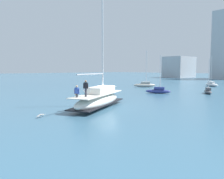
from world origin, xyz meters
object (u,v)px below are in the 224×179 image
(moored_catamaran, at_px, (145,84))
(moored_cutter_right, at_px, (158,91))
(moored_sloop_near, at_px, (211,84))
(seagull, at_px, (41,115))
(moored_cutter_left, at_px, (208,91))
(main_sailboat, at_px, (99,99))

(moored_catamaran, bearing_deg, moored_cutter_right, -41.73)
(moored_sloop_near, xyz_separation_m, moored_cutter_right, (0.35, -21.92, -0.04))
(moored_catamaran, bearing_deg, seagull, -65.61)
(moored_sloop_near, relative_size, moored_catamaran, 0.85)
(moored_cutter_left, relative_size, seagull, 5.54)
(moored_cutter_right, bearing_deg, moored_cutter_left, 43.97)
(main_sailboat, bearing_deg, moored_cutter_left, 84.26)
(moored_cutter_right, height_order, seagull, moored_cutter_right)
(moored_cutter_right, bearing_deg, main_sailboat, -77.00)
(moored_sloop_near, xyz_separation_m, moored_cutter_left, (6.28, -16.20, -0.08))
(moored_sloop_near, xyz_separation_m, seagull, (4.72, -44.92, -0.30))
(main_sailboat, bearing_deg, moored_sloop_near, 96.12)
(moored_cutter_right, xyz_separation_m, seagull, (4.37, -23.01, -0.26))
(main_sailboat, height_order, moored_cutter_right, main_sailboat)
(moored_catamaran, distance_m, moored_cutter_right, 13.63)
(moored_catamaran, xyz_separation_m, moored_cutter_right, (10.17, -9.07, -0.09))
(moored_sloop_near, relative_size, moored_cutter_left, 1.26)
(moored_sloop_near, bearing_deg, seagull, -84.00)
(moored_sloop_near, xyz_separation_m, moored_catamaran, (-9.82, -12.84, 0.04))
(main_sailboat, bearing_deg, seagull, -84.65)
(moored_cutter_left, xyz_separation_m, moored_cutter_right, (-5.93, -5.72, 0.04))
(main_sailboat, height_order, moored_sloop_near, main_sailboat)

